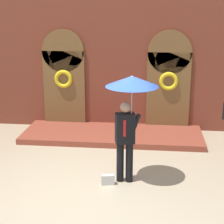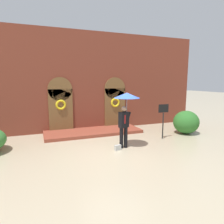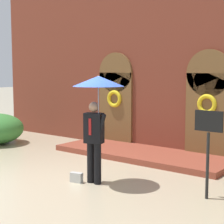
% 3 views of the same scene
% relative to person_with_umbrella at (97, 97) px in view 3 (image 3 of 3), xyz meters
% --- Properties ---
extents(ground_plane, '(80.00, 80.00, 0.00)m').
position_rel_person_with_umbrella_xyz_m(ground_plane, '(-0.67, -0.29, -1.91)').
color(ground_plane, tan).
extents(building_facade, '(14.00, 2.30, 5.60)m').
position_rel_person_with_umbrella_xyz_m(building_facade, '(-0.67, 3.87, 0.77)').
color(building_facade, brown).
rests_on(building_facade, ground).
extents(person_with_umbrella, '(1.10, 1.10, 2.36)m').
position_rel_person_with_umbrella_xyz_m(person_with_umbrella, '(0.00, 0.00, 0.00)').
color(person_with_umbrella, black).
rests_on(person_with_umbrella, ground).
extents(handbag, '(0.30, 0.18, 0.22)m').
position_rel_person_with_umbrella_xyz_m(handbag, '(-0.45, -0.20, -1.80)').
color(handbag, '#B7B7B2').
rests_on(handbag, ground).
extents(sign_post, '(0.56, 0.06, 1.72)m').
position_rel_person_with_umbrella_xyz_m(sign_post, '(2.28, 0.57, -0.75)').
color(sign_post, black).
rests_on(sign_post, ground).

